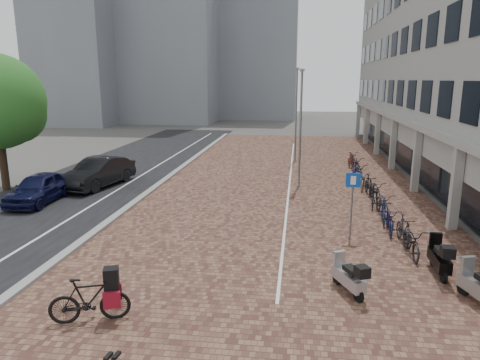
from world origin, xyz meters
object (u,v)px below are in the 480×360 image
Objects in this scene: scooter_front at (349,275)px; scooter_mid at (440,257)px; car_dark at (99,172)px; parking_sign at (352,195)px; car_navy at (39,188)px; hero_bike at (89,299)px.

scooter_front is 0.91× the size of scooter_mid.
scooter_mid is at bearing 3.76° from scooter_front.
scooter_mid is at bearing -19.92° from car_dark.
parking_sign reaches higher than scooter_front.
scooter_front is at bearing -29.87° from car_dark.
car_navy is 17.79m from scooter_mid.
hero_bike is 1.19× the size of scooter_mid.
car_navy is at bearing -101.18° from car_dark.
hero_bike is 1.30× the size of scooter_front.
scooter_mid is (15.33, -9.38, -0.22)m from car_dark.
car_navy reaches higher than hero_bike.
car_navy is 12.38m from hero_bike.
hero_bike is at bearing -55.07° from car_navy.
car_navy is 2.70× the size of scooter_front.
scooter_mid is at bearing -21.48° from car_navy.
parking_sign is (12.98, -6.56, 0.90)m from car_dark.
hero_bike is 10.14m from scooter_mid.
car_dark reaches higher than scooter_mid.
car_dark is at bearing 65.24° from car_navy.
hero_bike reaches higher than scooter_mid.
scooter_mid is (2.88, 1.60, 0.05)m from scooter_front.
scooter_mid is (9.33, 3.97, -0.03)m from hero_bike.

